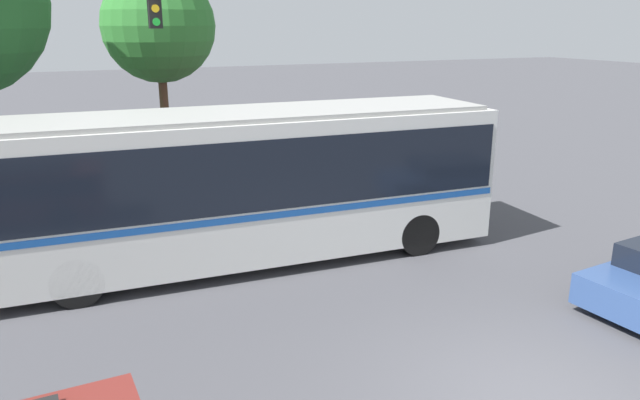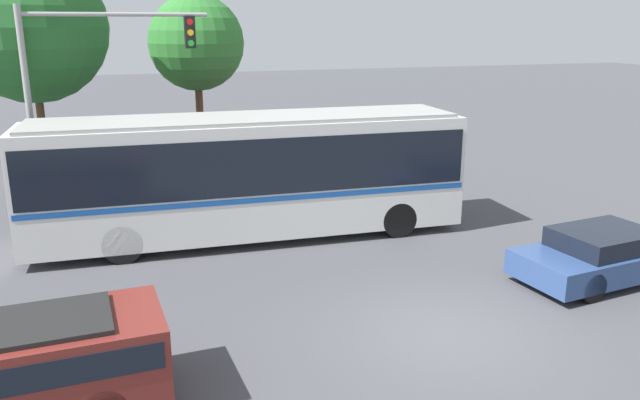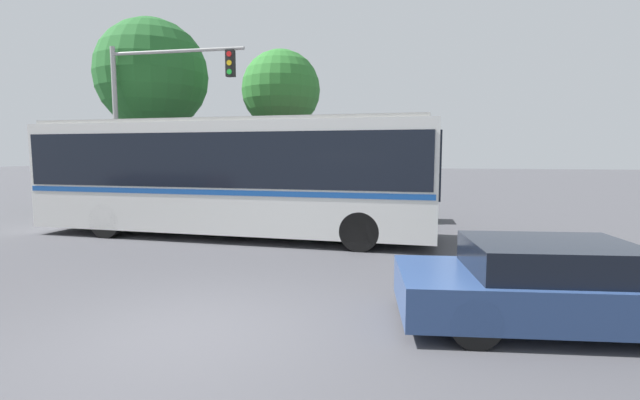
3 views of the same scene
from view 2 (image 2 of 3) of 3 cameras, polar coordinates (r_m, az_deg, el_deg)
The scene contains 7 objects.
ground_plane at distance 12.81m, azimuth 11.26°, elevation -11.68°, with size 140.00×140.00×0.00m, color #444449.
city_bus at distance 17.54m, azimuth -6.40°, elevation 2.73°, with size 11.94×3.29×3.40m.
sedan_foreground at distance 16.30m, azimuth 24.21°, elevation -4.51°, with size 4.55×2.31×1.22m.
traffic_light_pole at distance 19.40m, azimuth -20.83°, elevation 9.87°, with size 5.14×0.24×6.31m.
flowering_hedge at distance 21.86m, azimuth -4.99°, elevation 2.36°, with size 8.03×1.37×1.69m.
street_tree_left at distance 21.83m, azimuth -24.56°, elevation 13.92°, with size 4.60×4.60×8.00m.
street_tree_centre at distance 23.39m, azimuth -11.04°, elevation 13.64°, with size 3.35×3.35×6.83m.
Camera 2 is at (-6.01, -9.72, 5.80)m, focal length 35.64 mm.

